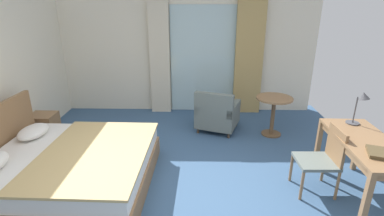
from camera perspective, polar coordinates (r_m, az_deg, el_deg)
name	(u,v)px	position (r m, az deg, el deg)	size (l,w,h in m)	color
ground	(176,200)	(3.82, -3.23, -17.71)	(5.86, 6.90, 0.10)	#38567A
wall_back	(185,52)	(6.28, -1.29, 10.90)	(5.46, 0.12, 2.55)	silver
balcony_glass_door	(204,60)	(6.22, 2.38, 9.37)	(1.41, 0.02, 2.24)	silver
curtain_panel_left	(160,58)	(6.16, -6.37, 9.78)	(0.42, 0.10, 2.37)	beige
curtain_panel_right	(249,58)	(6.20, 11.13, 9.59)	(0.57, 0.10, 2.37)	tan
bed	(67,167)	(4.18, -23.44, -10.62)	(2.10, 1.96, 1.02)	olive
nightstand	(44,128)	(5.58, -27.05, -3.57)	(0.42, 0.39, 0.51)	olive
writing_desk	(366,148)	(3.99, 31.06, -6.77)	(0.64, 1.37, 0.78)	olive
desk_chair	(323,157)	(4.00, 24.41, -8.76)	(0.48, 0.45, 0.87)	slate
desk_lamp	(361,103)	(4.30, 30.32, 0.93)	(0.21, 0.20, 0.47)	#4C4C51
closed_book	(377,153)	(3.67, 32.68, -7.41)	(0.19, 0.27, 0.04)	brown
armchair_by_window	(217,114)	(5.40, 4.96, -1.23)	(0.89, 0.89, 0.80)	slate
round_cafe_table	(274,108)	(5.34, 15.78, 0.09)	(0.64, 0.64, 0.71)	olive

